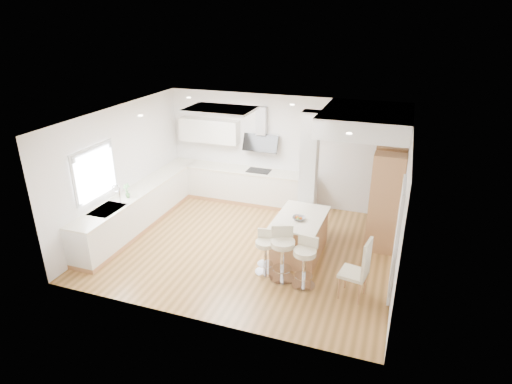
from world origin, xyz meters
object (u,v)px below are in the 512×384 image
at_px(bar_stool_b, 282,251).
at_px(bar_stool_c, 305,260).
at_px(peninsula, 300,235).
at_px(dining_chair, 360,268).
at_px(bar_stool_a, 265,250).

bearing_deg(bar_stool_b, bar_stool_c, -31.36).
distance_m(peninsula, dining_chair, 1.73).
bearing_deg(peninsula, bar_stool_b, -93.63).
xyz_separation_m(bar_stool_b, bar_stool_c, (0.44, -0.08, -0.04)).
distance_m(peninsula, bar_stool_b, 0.98).
height_order(peninsula, bar_stool_c, bar_stool_c).
relative_size(peninsula, bar_stool_b, 1.38).
bearing_deg(peninsula, dining_chair, -38.25).
height_order(peninsula, dining_chair, dining_chair).
xyz_separation_m(peninsula, bar_stool_b, (-0.09, -0.97, 0.15)).
xyz_separation_m(bar_stool_a, bar_stool_b, (0.36, -0.10, 0.09)).
relative_size(peninsula, bar_stool_c, 1.50).
relative_size(bar_stool_a, dining_chair, 0.76).
bearing_deg(bar_stool_b, bar_stool_a, 143.78).
xyz_separation_m(peninsula, dining_chair, (1.32, -1.10, 0.18)).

